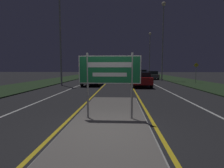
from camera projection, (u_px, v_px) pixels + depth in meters
name	position (u px, v px, depth m)	size (l,w,h in m)	color
ground_plane	(108.00, 129.00, 5.34)	(160.00, 160.00, 0.00)	#232326
median_island	(110.00, 120.00, 6.22)	(2.62, 8.97, 0.10)	#999993
verge_left	(54.00, 81.00, 25.74)	(5.00, 100.00, 0.08)	#23381E
verge_right	(186.00, 81.00, 24.71)	(5.00, 100.00, 0.08)	#23381E
centre_line_yellow_left	(110.00, 79.00, 30.28)	(0.12, 70.00, 0.01)	gold
centre_line_yellow_right	(128.00, 79.00, 30.12)	(0.12, 70.00, 0.01)	gold
lane_line_white_left	(95.00, 79.00, 30.43)	(0.12, 70.00, 0.01)	silver
lane_line_white_right	(144.00, 79.00, 29.97)	(0.12, 70.00, 0.01)	silver
edge_line_white_left	(78.00, 79.00, 30.59)	(0.10, 70.00, 0.01)	silver
edge_line_white_right	(161.00, 79.00, 29.81)	(0.10, 70.00, 0.01)	silver
highway_sign	(110.00, 72.00, 6.06)	(2.16, 0.07, 2.30)	#9E9E99
streetlight_left_near	(60.00, 25.00, 18.48)	(0.47, 0.47, 10.67)	#9E9E99
streetlight_right_near	(163.00, 30.00, 25.09)	(0.58, 0.58, 11.28)	#9E9E99
streetlight_right_far	(150.00, 49.00, 35.33)	(0.52, 0.52, 9.05)	#9E9E99
car_receding_0	(141.00, 79.00, 17.63)	(1.92, 4.41, 1.49)	maroon
car_receding_1	(152.00, 75.00, 29.69)	(1.85, 4.48, 1.40)	#4C514C
car_receding_2	(143.00, 73.00, 42.78)	(1.91, 4.07, 1.50)	black
car_receding_3	(128.00, 72.00, 53.18)	(1.92, 4.17, 1.40)	silver
car_approaching_0	(93.00, 78.00, 19.27)	(1.94, 4.78, 1.54)	black
car_approaching_1	(107.00, 74.00, 32.18)	(1.90, 4.23, 1.41)	navy
warning_sign	(196.00, 71.00, 21.42)	(0.60, 0.06, 2.46)	#9E9E99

